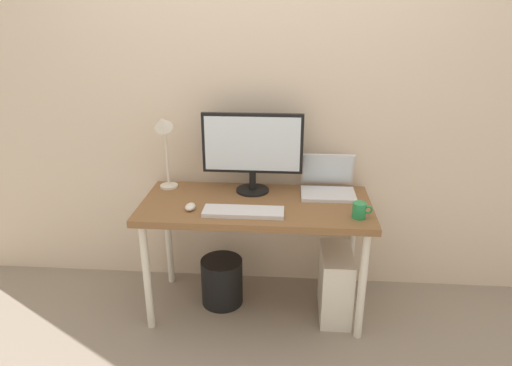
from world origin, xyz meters
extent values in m
plane|color=gray|center=(0.00, 0.00, 0.00)|extent=(6.00, 6.00, 0.00)
cube|color=beige|center=(0.00, 0.36, 1.30)|extent=(4.40, 0.04, 2.60)
cube|color=brown|center=(0.00, 0.00, 0.69)|extent=(1.32, 0.60, 0.04)
cylinder|color=silver|center=(-0.60, -0.24, 0.34)|extent=(0.04, 0.04, 0.67)
cylinder|color=silver|center=(0.60, -0.24, 0.34)|extent=(0.04, 0.04, 0.67)
cylinder|color=silver|center=(-0.60, 0.24, 0.34)|extent=(0.04, 0.04, 0.67)
cylinder|color=silver|center=(0.60, 0.24, 0.34)|extent=(0.04, 0.04, 0.67)
cylinder|color=black|center=(-0.03, 0.17, 0.72)|extent=(0.20, 0.20, 0.01)
cylinder|color=black|center=(-0.03, 0.17, 0.78)|extent=(0.04, 0.04, 0.11)
cube|color=black|center=(-0.03, 0.17, 1.02)|extent=(0.60, 0.03, 0.36)
cube|color=white|center=(-0.03, 0.15, 1.02)|extent=(0.56, 0.01, 0.32)
cube|color=silver|center=(0.42, 0.13, 0.72)|extent=(0.32, 0.22, 0.02)
cube|color=silver|center=(0.42, 0.27, 0.84)|extent=(0.32, 0.07, 0.21)
cube|color=white|center=(0.42, 0.26, 0.84)|extent=(0.30, 0.05, 0.18)
cylinder|color=silver|center=(-0.56, 0.20, 0.72)|extent=(0.11, 0.11, 0.01)
cylinder|color=silver|center=(-0.56, 0.20, 0.92)|extent=(0.02, 0.02, 0.38)
cone|color=silver|center=(-0.56, 0.16, 1.13)|extent=(0.11, 0.14, 0.13)
cube|color=silver|center=(-0.06, -0.16, 0.73)|extent=(0.44, 0.14, 0.02)
ellipsoid|color=silver|center=(-0.36, -0.13, 0.73)|extent=(0.06, 0.09, 0.03)
cylinder|color=#268C4C|center=(0.56, -0.16, 0.76)|extent=(0.07, 0.07, 0.09)
torus|color=#268C4C|center=(0.61, -0.16, 0.76)|extent=(0.05, 0.01, 0.05)
cube|color=silver|center=(0.48, -0.03, 0.21)|extent=(0.18, 0.36, 0.42)
cylinder|color=black|center=(-0.22, 0.03, 0.15)|extent=(0.26, 0.26, 0.30)
camera|label=1|loc=(0.18, -2.40, 1.76)|focal=31.92mm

